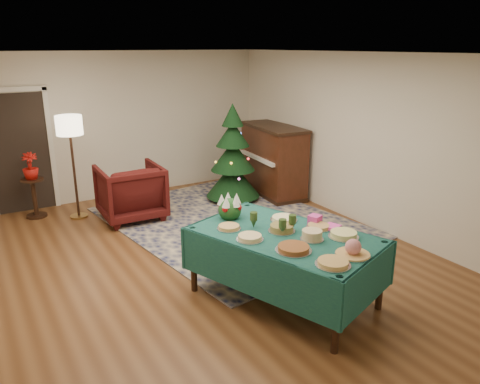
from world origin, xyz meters
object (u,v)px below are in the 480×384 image
christmas_tree (233,158)px  piano (273,161)px  floor_lamp (70,132)px  side_table (35,199)px  buffet_table (285,248)px  gift_box (315,220)px  armchair (131,189)px  potted_plant (31,172)px

christmas_tree → piano: size_ratio=1.12×
floor_lamp → christmas_tree: size_ratio=0.95×
side_table → piano: bearing=-13.6°
buffet_table → gift_box: (0.48, 0.08, 0.21)m
armchair → christmas_tree: christmas_tree is taller
gift_box → piano: piano is taller
potted_plant → gift_box: bearing=-59.9°
christmas_tree → piano: (0.87, -0.06, -0.16)m
armchair → potted_plant: (-1.37, 0.91, 0.28)m
gift_box → piano: size_ratio=0.08×
armchair → gift_box: bearing=109.9°
side_table → piano: 4.31m
piano → potted_plant: bearing=166.4°
armchair → potted_plant: armchair is taller
buffet_table → christmas_tree: christmas_tree is taller
potted_plant → christmas_tree: 3.45m
floor_lamp → gift_box: bearing=-64.3°
potted_plant → armchair: bearing=-33.6°
potted_plant → piano: bearing=-13.6°
armchair → side_table: 1.66m
gift_box → christmas_tree: size_ratio=0.07×
piano → side_table: bearing=166.4°
christmas_tree → gift_box: bearing=-104.0°
floor_lamp → side_table: floor_lamp is taller
gift_box → buffet_table: bearing=-171.0°
floor_lamp → side_table: 1.35m
side_table → potted_plant: potted_plant is taller
piano → christmas_tree: bearing=176.2°
side_table → christmas_tree: christmas_tree is taller
gift_box → armchair: bearing=108.2°
side_table → christmas_tree: size_ratio=0.37×
gift_box → floor_lamp: (-1.87, 3.89, 0.61)m
buffet_table → floor_lamp: size_ratio=1.36×
armchair → piano: 2.81m
buffet_table → christmas_tree: 3.65m
armchair → christmas_tree: 1.97m
buffet_table → side_table: size_ratio=3.52×
gift_box → christmas_tree: 3.43m
potted_plant → christmas_tree: (3.31, -0.95, 0.02)m
armchair → piano: size_ratio=0.63×
buffet_table → armchair: size_ratio=2.31×
gift_box → side_table: gift_box is taller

